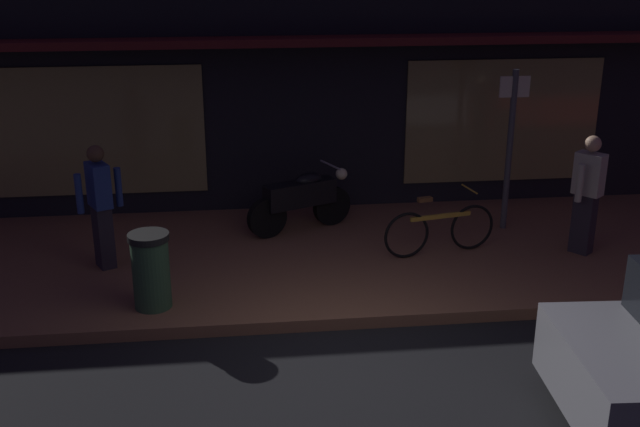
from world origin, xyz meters
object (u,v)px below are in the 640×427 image
at_px(person_photographer, 100,204).
at_px(trash_bin, 151,270).
at_px(sign_post, 510,141).
at_px(motorcycle, 302,199).
at_px(person_bystander, 587,192).
at_px(bicycle_parked, 440,229).

bearing_deg(person_photographer, trash_bin, -60.32).
xyz_separation_m(person_photographer, sign_post, (5.78, 0.82, 0.48)).
distance_m(motorcycle, person_photographer, 2.96).
relative_size(person_bystander, trash_bin, 1.80).
bearing_deg(sign_post, motorcycle, 175.38).
height_order(person_bystander, sign_post, sign_post).
distance_m(person_photographer, person_bystander, 6.53).
bearing_deg(motorcycle, trash_bin, -130.30).
distance_m(person_photographer, trash_bin, 1.54).
relative_size(motorcycle, person_bystander, 0.96).
xyz_separation_m(person_bystander, sign_post, (-0.75, 1.06, 0.48)).
height_order(person_photographer, trash_bin, person_photographer).
height_order(motorcycle, person_photographer, person_photographer).
height_order(person_photographer, sign_post, sign_post).
bearing_deg(bicycle_parked, person_photographer, 179.18).
bearing_deg(trash_bin, sign_post, 22.72).
bearing_deg(person_bystander, sign_post, 125.21).
xyz_separation_m(person_bystander, trash_bin, (-5.79, -1.05, -0.41)).
bearing_deg(sign_post, person_photographer, -171.92).
bearing_deg(trash_bin, motorcycle, 49.70).
height_order(motorcycle, trash_bin, motorcycle).
distance_m(bicycle_parked, sign_post, 1.82).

